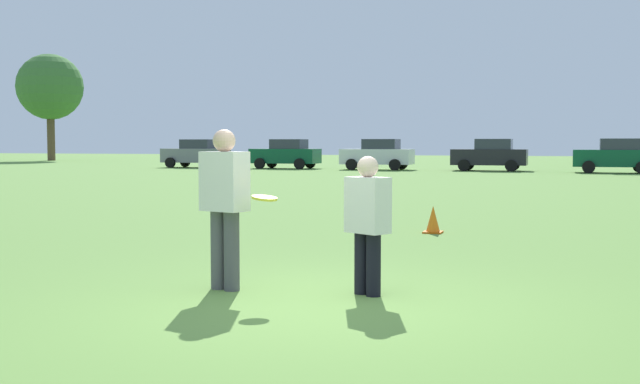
% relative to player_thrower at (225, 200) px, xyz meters
% --- Properties ---
extents(ground_plane, '(184.75, 184.75, 0.00)m').
position_rel_player_thrower_xyz_m(ground_plane, '(1.23, -0.54, -0.97)').
color(ground_plane, '#608C3D').
extents(player_thrower, '(0.54, 0.40, 1.72)m').
position_rel_player_thrower_xyz_m(player_thrower, '(0.00, 0.00, 0.00)').
color(player_thrower, '#4C4C51').
rests_on(player_thrower, ground).
extents(player_defender, '(0.51, 0.43, 1.44)m').
position_rel_player_thrower_xyz_m(player_defender, '(1.53, 0.22, -0.17)').
color(player_defender, black).
rests_on(player_defender, ground).
extents(frisbee, '(0.27, 0.27, 0.07)m').
position_rel_player_thrower_xyz_m(frisbee, '(0.50, -0.09, 0.04)').
color(frisbee, yellow).
extents(traffic_cone, '(0.32, 0.32, 0.48)m').
position_rel_player_thrower_xyz_m(traffic_cone, '(1.11, 5.95, -0.74)').
color(traffic_cone, '#D8590C').
rests_on(traffic_cone, ground).
extents(parked_car_near_left, '(4.23, 2.27, 1.82)m').
position_rel_player_thrower_xyz_m(parked_car_near_left, '(-20.37, 37.33, -0.04)').
color(parked_car_near_left, slate).
rests_on(parked_car_near_left, ground).
extents(parked_car_mid_left, '(4.23, 2.27, 1.82)m').
position_rel_player_thrower_xyz_m(parked_car_mid_left, '(-14.11, 37.30, -0.04)').
color(parked_car_mid_left, '#0C4C2D').
rests_on(parked_car_mid_left, ground).
extents(parked_car_center, '(4.23, 2.27, 1.82)m').
position_rel_player_thrower_xyz_m(parked_car_center, '(-8.16, 37.10, -0.04)').
color(parked_car_center, silver).
rests_on(parked_car_center, ground).
extents(parked_car_mid_right, '(4.23, 2.27, 1.82)m').
position_rel_player_thrower_xyz_m(parked_car_mid_right, '(-1.64, 37.52, -0.04)').
color(parked_car_mid_right, black).
rests_on(parked_car_mid_right, ground).
extents(parked_car_near_right, '(4.23, 2.27, 1.82)m').
position_rel_player_thrower_xyz_m(parked_car_near_right, '(5.03, 36.36, -0.04)').
color(parked_car_near_right, '#0C4C2D').
rests_on(parked_car_near_right, ground).
extents(tree_west_oak, '(5.94, 5.94, 9.65)m').
position_rel_player_thrower_xyz_m(tree_west_oak, '(-42.62, 51.16, 5.67)').
color(tree_west_oak, brown).
rests_on(tree_west_oak, ground).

